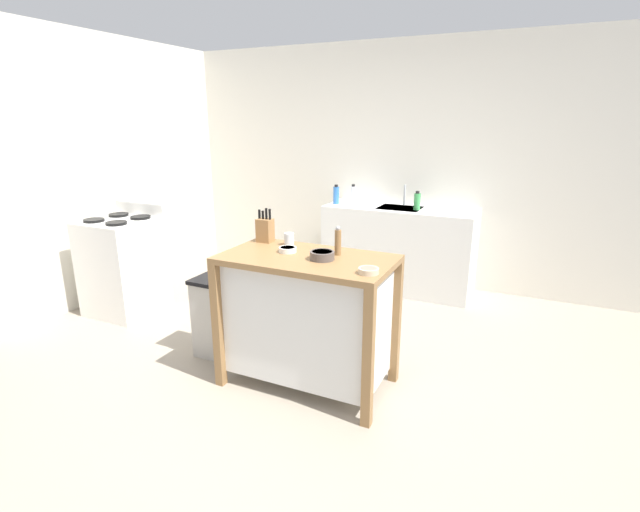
{
  "coord_description": "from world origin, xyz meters",
  "views": [
    {
      "loc": [
        1.43,
        -2.59,
        1.79
      ],
      "look_at": [
        0.11,
        0.22,
        0.88
      ],
      "focal_mm": 26.18,
      "sensor_mm": 36.0,
      "label": 1
    }
  ],
  "objects_px": {
    "knife_block": "(265,230)",
    "sink_faucet": "(405,195)",
    "kitchen_island": "(307,314)",
    "trash_bin": "(219,317)",
    "bottle_spray_cleaner": "(417,201)",
    "bowl_ceramic_wide": "(322,255)",
    "bottle_hand_soap": "(336,195)",
    "bowl_ceramic_small": "(369,271)",
    "stove": "(124,266)",
    "drinking_cup": "(289,239)",
    "bowl_stoneware_deep": "(288,249)",
    "pepper_grinder": "(338,241)",
    "bottle_dish_soap": "(353,195)"
  },
  "relations": [
    {
      "from": "bowl_stoneware_deep",
      "to": "bottle_dish_soap",
      "type": "height_order",
      "value": "bottle_dish_soap"
    },
    {
      "from": "trash_bin",
      "to": "bottle_spray_cleaner",
      "type": "height_order",
      "value": "bottle_spray_cleaner"
    },
    {
      "from": "bowl_ceramic_wide",
      "to": "bottle_dish_soap",
      "type": "height_order",
      "value": "bottle_dish_soap"
    },
    {
      "from": "bottle_spray_cleaner",
      "to": "knife_block",
      "type": "bearing_deg",
      "value": -109.52
    },
    {
      "from": "kitchen_island",
      "to": "sink_faucet",
      "type": "xyz_separation_m",
      "value": [
        0.02,
        2.28,
        0.49
      ]
    },
    {
      "from": "drinking_cup",
      "to": "stove",
      "type": "xyz_separation_m",
      "value": [
        -1.92,
        0.21,
        -0.51
      ]
    },
    {
      "from": "kitchen_island",
      "to": "knife_block",
      "type": "height_order",
      "value": "knife_block"
    },
    {
      "from": "pepper_grinder",
      "to": "sink_faucet",
      "type": "relative_size",
      "value": 0.89
    },
    {
      "from": "bowl_stoneware_deep",
      "to": "trash_bin",
      "type": "distance_m",
      "value": 0.9
    },
    {
      "from": "pepper_grinder",
      "to": "bottle_hand_soap",
      "type": "bearing_deg",
      "value": 113.61
    },
    {
      "from": "bowl_stoneware_deep",
      "to": "trash_bin",
      "type": "xyz_separation_m",
      "value": [
        -0.64,
        0.03,
        -0.63
      ]
    },
    {
      "from": "kitchen_island",
      "to": "bowl_stoneware_deep",
      "type": "height_order",
      "value": "bowl_stoneware_deep"
    },
    {
      "from": "drinking_cup",
      "to": "bottle_hand_soap",
      "type": "relative_size",
      "value": 0.43
    },
    {
      "from": "sink_faucet",
      "to": "stove",
      "type": "height_order",
      "value": "sink_faucet"
    },
    {
      "from": "bowl_ceramic_small",
      "to": "trash_bin",
      "type": "bearing_deg",
      "value": 169.72
    },
    {
      "from": "kitchen_island",
      "to": "stove",
      "type": "relative_size",
      "value": 1.12
    },
    {
      "from": "bowl_stoneware_deep",
      "to": "bottle_hand_soap",
      "type": "xyz_separation_m",
      "value": [
        -0.51,
        2.02,
        0.05
      ]
    },
    {
      "from": "knife_block",
      "to": "bowl_ceramic_wide",
      "type": "relative_size",
      "value": 1.58
    },
    {
      "from": "kitchen_island",
      "to": "bottle_dish_soap",
      "type": "distance_m",
      "value": 2.24
    },
    {
      "from": "pepper_grinder",
      "to": "stove",
      "type": "xyz_separation_m",
      "value": [
        -2.32,
        0.28,
        -0.56
      ]
    },
    {
      "from": "kitchen_island",
      "to": "drinking_cup",
      "type": "bearing_deg",
      "value": 140.81
    },
    {
      "from": "bowl_stoneware_deep",
      "to": "pepper_grinder",
      "type": "xyz_separation_m",
      "value": [
        0.33,
        0.08,
        0.07
      ]
    },
    {
      "from": "bowl_stoneware_deep",
      "to": "pepper_grinder",
      "type": "height_order",
      "value": "pepper_grinder"
    },
    {
      "from": "knife_block",
      "to": "drinking_cup",
      "type": "xyz_separation_m",
      "value": [
        0.21,
        -0.02,
        -0.05
      ]
    },
    {
      "from": "kitchen_island",
      "to": "bowl_ceramic_wide",
      "type": "bearing_deg",
      "value": -11.01
    },
    {
      "from": "bottle_hand_soap",
      "to": "sink_faucet",
      "type": "bearing_deg",
      "value": 17.81
    },
    {
      "from": "bowl_stoneware_deep",
      "to": "bowl_ceramic_small",
      "type": "relative_size",
      "value": 1.0
    },
    {
      "from": "bowl_ceramic_small",
      "to": "bottle_spray_cleaner",
      "type": "distance_m",
      "value": 2.25
    },
    {
      "from": "knife_block",
      "to": "pepper_grinder",
      "type": "bearing_deg",
      "value": -8.44
    },
    {
      "from": "kitchen_island",
      "to": "bottle_hand_soap",
      "type": "bearing_deg",
      "value": 108.26
    },
    {
      "from": "bowl_stoneware_deep",
      "to": "pepper_grinder",
      "type": "bearing_deg",
      "value": 14.09
    },
    {
      "from": "bottle_spray_cleaner",
      "to": "bowl_stoneware_deep",
      "type": "bearing_deg",
      "value": -100.49
    },
    {
      "from": "pepper_grinder",
      "to": "stove",
      "type": "distance_m",
      "value": 2.41
    },
    {
      "from": "pepper_grinder",
      "to": "sink_faucet",
      "type": "xyz_separation_m",
      "value": [
        -0.14,
        2.16,
        -0.01
      ]
    },
    {
      "from": "knife_block",
      "to": "sink_faucet",
      "type": "height_order",
      "value": "knife_block"
    },
    {
      "from": "kitchen_island",
      "to": "sink_faucet",
      "type": "distance_m",
      "value": 2.33
    },
    {
      "from": "kitchen_island",
      "to": "bottle_hand_soap",
      "type": "relative_size",
      "value": 5.45
    },
    {
      "from": "bowl_ceramic_small",
      "to": "pepper_grinder",
      "type": "height_order",
      "value": "pepper_grinder"
    },
    {
      "from": "knife_block",
      "to": "sink_faucet",
      "type": "xyz_separation_m",
      "value": [
        0.47,
        2.07,
        -0.01
      ]
    },
    {
      "from": "kitchen_island",
      "to": "trash_bin",
      "type": "distance_m",
      "value": 0.84
    },
    {
      "from": "bowl_ceramic_wide",
      "to": "bottle_hand_soap",
      "type": "distance_m",
      "value": 2.23
    },
    {
      "from": "knife_block",
      "to": "pepper_grinder",
      "type": "distance_m",
      "value": 0.62
    },
    {
      "from": "sink_faucet",
      "to": "stove",
      "type": "xyz_separation_m",
      "value": [
        -2.18,
        -1.87,
        -0.55
      ]
    },
    {
      "from": "drinking_cup",
      "to": "bottle_dish_soap",
      "type": "distance_m",
      "value": 1.94
    },
    {
      "from": "bowl_stoneware_deep",
      "to": "stove",
      "type": "height_order",
      "value": "stove"
    },
    {
      "from": "bowl_ceramic_small",
      "to": "bowl_stoneware_deep",
      "type": "bearing_deg",
      "value": 162.88
    },
    {
      "from": "knife_block",
      "to": "bottle_hand_soap",
      "type": "distance_m",
      "value": 1.86
    },
    {
      "from": "bowl_stoneware_deep",
      "to": "drinking_cup",
      "type": "relative_size",
      "value": 1.34
    },
    {
      "from": "bowl_ceramic_small",
      "to": "stove",
      "type": "height_order",
      "value": "stove"
    },
    {
      "from": "bottle_spray_cleaner",
      "to": "bottle_dish_soap",
      "type": "bearing_deg",
      "value": 176.27
    }
  ]
}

